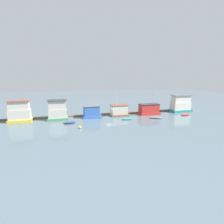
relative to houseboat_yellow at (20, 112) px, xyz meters
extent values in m
plane|color=slate|center=(23.73, -0.08, -2.50)|extent=(200.00, 200.00, 0.00)
cube|color=brown|center=(23.73, 2.64, -2.35)|extent=(59.60, 1.61, 0.30)
cube|color=gold|center=(0.00, 0.00, -2.16)|extent=(5.50, 3.23, 0.67)
cube|color=beige|center=(0.00, 0.00, -0.58)|extent=(4.99, 2.71, 2.48)
cube|color=beige|center=(0.00, 0.00, 1.72)|extent=(4.65, 2.37, 2.12)
cube|color=brown|center=(0.00, 0.00, 2.83)|extent=(5.29, 3.01, 0.12)
cube|color=#4C9360|center=(9.05, 0.09, -2.20)|extent=(5.14, 4.15, 0.60)
cube|color=beige|center=(9.05, 0.09, -0.79)|extent=(4.55, 3.57, 2.22)
cube|color=beige|center=(9.05, 0.09, 1.45)|extent=(4.23, 3.24, 2.25)
cube|color=#38383D|center=(9.05, 0.09, 2.63)|extent=(4.85, 3.87, 0.12)
cube|color=#3866B7|center=(18.07, -0.01, -2.25)|extent=(5.12, 3.87, 0.49)
cube|color=#3866B7|center=(18.07, -0.01, -0.67)|extent=(4.18, 2.94, 2.68)
cube|color=slate|center=(18.07, -0.01, 0.73)|extent=(4.48, 3.24, 0.12)
cube|color=brown|center=(26.23, 0.39, -2.27)|extent=(5.33, 4.01, 0.46)
cube|color=beige|center=(26.23, 0.39, -0.74)|extent=(4.51, 3.19, 2.59)
cube|color=brown|center=(26.23, 0.39, 0.61)|extent=(4.81, 3.49, 0.12)
cylinder|color=#B2B2B7|center=(25.49, 0.39, 2.28)|extent=(0.12, 0.12, 3.22)
cube|color=red|center=(35.53, -0.64, -2.19)|extent=(6.48, 3.21, 0.61)
cube|color=red|center=(35.53, -0.64, -0.65)|extent=(5.83, 2.56, 2.46)
cube|color=#38383D|center=(35.53, -0.64, 0.64)|extent=(6.13, 2.86, 0.12)
cylinder|color=#B2B2B7|center=(36.83, -0.64, 2.74)|extent=(0.12, 0.12, 4.09)
cube|color=teal|center=(47.37, 0.24, -2.15)|extent=(6.78, 3.65, 0.70)
cube|color=silver|center=(47.37, 0.24, -0.55)|extent=(6.03, 2.90, 2.51)
cube|color=silver|center=(47.37, 0.24, 1.76)|extent=(5.71, 2.58, 2.10)
cube|color=slate|center=(47.37, 0.24, 2.87)|extent=(6.33, 3.20, 0.12)
ellipsoid|color=navy|center=(11.76, -5.41, -2.25)|extent=(3.11, 1.58, 0.50)
cube|color=#997F60|center=(11.76, -5.41, -2.08)|extent=(0.32, 0.91, 0.08)
ellipsoid|color=teal|center=(26.70, -5.22, -2.31)|extent=(3.20, 1.74, 0.37)
cube|color=#997F60|center=(26.70, -5.22, -2.18)|extent=(0.27, 1.24, 0.08)
ellipsoid|color=gray|center=(34.66, -6.36, -2.25)|extent=(3.62, 2.15, 0.51)
cube|color=#997F60|center=(34.66, -6.36, -2.07)|extent=(0.45, 0.87, 0.08)
ellipsoid|color=red|center=(45.34, -4.96, -2.24)|extent=(4.23, 2.44, 0.51)
cube|color=#997F60|center=(45.34, -4.96, -2.06)|extent=(0.48, 1.10, 0.08)
sphere|color=yellow|center=(13.75, -10.26, -2.22)|extent=(0.56, 0.56, 0.56)
camera|label=1|loc=(10.23, -47.48, 8.41)|focal=28.00mm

